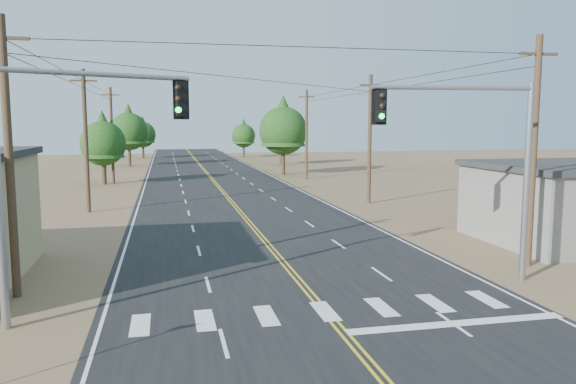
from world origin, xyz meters
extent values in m
cube|color=black|center=(0.00, 30.00, 0.01)|extent=(15.00, 200.00, 0.02)
cylinder|color=#4C3826|center=(-10.50, 12.00, 5.00)|extent=(0.30, 0.30, 10.00)
cube|color=#4C3826|center=(-10.50, 12.00, 9.20)|extent=(1.80, 0.12, 0.12)
cylinder|color=#4C3826|center=(-10.50, 32.00, 5.00)|extent=(0.30, 0.30, 10.00)
cube|color=#4C3826|center=(-10.50, 32.00, 9.20)|extent=(1.80, 0.12, 0.12)
cylinder|color=#4C3826|center=(-10.50, 52.00, 5.00)|extent=(0.30, 0.30, 10.00)
cube|color=#4C3826|center=(-10.50, 52.00, 9.20)|extent=(1.80, 0.12, 0.12)
cylinder|color=#4C3826|center=(10.50, 12.00, 5.00)|extent=(0.30, 0.30, 10.00)
cube|color=#4C3826|center=(10.50, 12.00, 9.20)|extent=(1.80, 0.12, 0.12)
cylinder|color=#4C3826|center=(10.50, 32.00, 5.00)|extent=(0.30, 0.30, 10.00)
cube|color=#4C3826|center=(10.50, 32.00, 9.20)|extent=(1.80, 0.12, 0.12)
cylinder|color=#4C3826|center=(10.50, 52.00, 5.00)|extent=(0.30, 0.30, 10.00)
cube|color=#4C3826|center=(10.50, 52.00, 9.20)|extent=(1.80, 0.12, 0.12)
cylinder|color=gray|center=(-7.11, 9.88, 7.85)|extent=(5.86, 2.73, 0.18)
cube|color=black|center=(-4.52, 11.03, 7.13)|extent=(0.49, 0.46, 1.22)
sphere|color=black|center=(-4.60, 10.85, 7.52)|extent=(0.22, 0.22, 0.22)
sphere|color=black|center=(-4.60, 10.85, 7.13)|extent=(0.22, 0.22, 0.22)
sphere|color=#0CE533|center=(-4.60, 10.85, 6.74)|extent=(0.22, 0.22, 0.22)
cylinder|color=gray|center=(8.80, 10.00, 3.75)|extent=(0.26, 0.26, 7.50)
cylinder|color=gray|center=(8.80, 10.00, 7.50)|extent=(0.19, 0.19, 0.64)
cylinder|color=gray|center=(5.63, 10.25, 7.61)|extent=(6.36, 0.68, 0.17)
cube|color=black|center=(2.78, 10.48, 6.91)|extent=(0.40, 0.35, 1.18)
sphere|color=black|center=(2.80, 10.29, 7.29)|extent=(0.21, 0.21, 0.21)
sphere|color=black|center=(2.80, 10.29, 6.91)|extent=(0.21, 0.21, 0.21)
sphere|color=#0CE533|center=(2.80, 10.29, 6.54)|extent=(0.21, 0.21, 0.21)
cylinder|color=#3F2D1E|center=(-11.32, 51.02, 1.38)|extent=(0.47, 0.47, 2.76)
cone|color=#144012|center=(-11.32, 51.02, 5.21)|extent=(4.29, 4.29, 4.91)
sphere|color=#144012|center=(-11.32, 51.02, 4.22)|extent=(4.60, 4.60, 4.60)
cylinder|color=#3F2D1E|center=(-10.25, 76.38, 1.66)|extent=(0.42, 0.42, 3.32)
cone|color=#144012|center=(-10.25, 76.38, 6.27)|extent=(5.16, 5.16, 5.90)
sphere|color=#144012|center=(-10.25, 76.38, 5.07)|extent=(5.53, 5.53, 5.53)
cylinder|color=#3F2D1E|center=(-9.00, 94.98, 1.39)|extent=(0.44, 0.44, 2.79)
cone|color=#144012|center=(-9.00, 94.98, 5.27)|extent=(4.34, 4.34, 4.96)
sphere|color=#144012|center=(-9.00, 94.98, 4.26)|extent=(4.65, 4.65, 4.65)
cylinder|color=#3F2D1E|center=(9.00, 57.63, 1.76)|extent=(0.47, 0.47, 3.51)
cone|color=#144012|center=(9.00, 57.63, 6.63)|extent=(5.46, 5.46, 6.24)
sphere|color=#144012|center=(9.00, 57.63, 5.37)|extent=(5.85, 5.85, 5.85)
cylinder|color=#3F2D1E|center=(12.08, 74.11, 1.52)|extent=(0.44, 0.44, 3.04)
cone|color=#144012|center=(12.08, 74.11, 5.74)|extent=(4.72, 4.72, 5.40)
sphere|color=#144012|center=(12.08, 74.11, 4.64)|extent=(5.06, 5.06, 5.06)
cylinder|color=#3F2D1E|center=(9.14, 93.93, 1.30)|extent=(0.39, 0.39, 2.60)
cone|color=#144012|center=(9.14, 93.93, 4.91)|extent=(4.04, 4.04, 4.62)
sphere|color=#144012|center=(9.14, 93.93, 3.97)|extent=(4.33, 4.33, 4.33)
camera|label=1|loc=(-5.10, -9.46, 6.28)|focal=35.00mm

